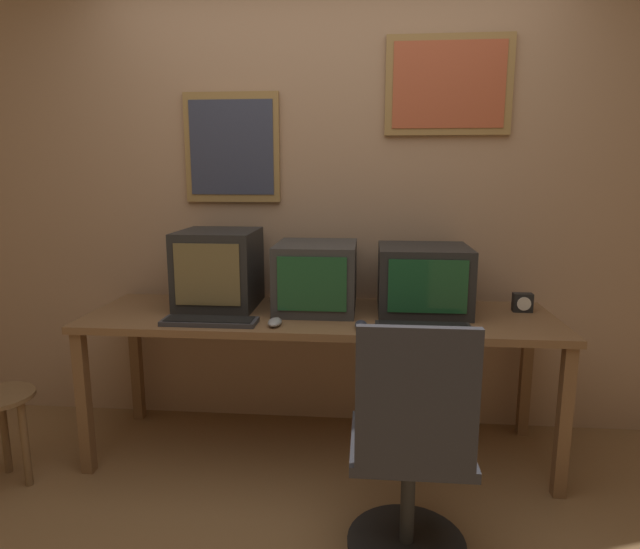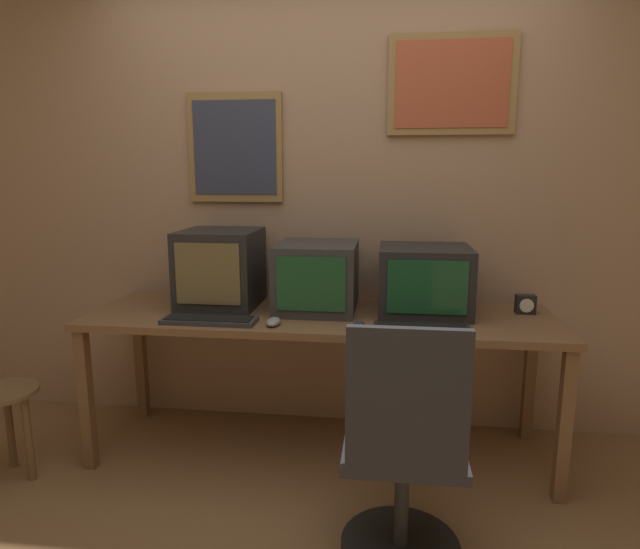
{
  "view_description": "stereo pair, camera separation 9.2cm",
  "coord_description": "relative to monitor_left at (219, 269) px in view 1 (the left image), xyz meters",
  "views": [
    {
      "loc": [
        0.24,
        -1.64,
        1.47
      ],
      "look_at": [
        0.0,
        0.98,
        0.96
      ],
      "focal_mm": 30.0,
      "sensor_mm": 36.0,
      "label": 1
    },
    {
      "loc": [
        0.33,
        -1.63,
        1.47
      ],
      "look_at": [
        0.0,
        0.98,
        0.96
      ],
      "focal_mm": 30.0,
      "sensor_mm": 36.0,
      "label": 2
    }
  ],
  "objects": [
    {
      "name": "wall_back",
      "position": [
        0.55,
        0.31,
        0.35
      ],
      "size": [
        8.0,
        0.08,
        2.6
      ],
      "color": "tan",
      "rests_on": "ground_plane"
    },
    {
      "name": "desk",
      "position": [
        0.55,
        -0.11,
        -0.27
      ],
      "size": [
        2.35,
        0.69,
        0.76
      ],
      "color": "brown",
      "rests_on": "ground_plane"
    },
    {
      "name": "monitor_left",
      "position": [
        0.0,
        0.0,
        0.0
      ],
      "size": [
        0.4,
        0.43,
        0.41
      ],
      "color": "black",
      "rests_on": "desk"
    },
    {
      "name": "monitor_center",
      "position": [
        0.52,
        -0.02,
        -0.03
      ],
      "size": [
        0.41,
        0.46,
        0.35
      ],
      "color": "#333333",
      "rests_on": "desk"
    },
    {
      "name": "monitor_right",
      "position": [
        1.07,
        -0.01,
        -0.03
      ],
      "size": [
        0.46,
        0.43,
        0.34
      ],
      "color": "black",
      "rests_on": "desk"
    },
    {
      "name": "keyboard_main",
      "position": [
        0.04,
        -0.34,
        -0.19
      ],
      "size": [
        0.45,
        0.14,
        0.03
      ],
      "color": "#333338",
      "rests_on": "desk"
    },
    {
      "name": "keyboard_side",
      "position": [
        1.04,
        -0.35,
        -0.19
      ],
      "size": [
        0.43,
        0.13,
        0.03
      ],
      "color": "black",
      "rests_on": "desk"
    },
    {
      "name": "mouse_near_keyboard",
      "position": [
        0.36,
        -0.35,
        -0.19
      ],
      "size": [
        0.06,
        0.12,
        0.03
      ],
      "color": "gray",
      "rests_on": "desk"
    },
    {
      "name": "mouse_far_corner",
      "position": [
        0.76,
        -0.36,
        -0.19
      ],
      "size": [
        0.06,
        0.1,
        0.04
      ],
      "color": "#282D3D",
      "rests_on": "desk"
    },
    {
      "name": "desk_clock",
      "position": [
        1.58,
        0.02,
        -0.16
      ],
      "size": [
        0.1,
        0.06,
        0.1
      ],
      "color": "black",
      "rests_on": "desk"
    },
    {
      "name": "office_chair",
      "position": [
        0.96,
        -0.89,
        -0.55
      ],
      "size": [
        0.47,
        0.47,
        0.97
      ],
      "color": "black",
      "rests_on": "ground_plane"
    }
  ]
}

